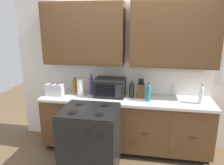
{
  "coord_description": "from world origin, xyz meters",
  "views": [
    {
      "loc": [
        0.37,
        -3.0,
        2.07
      ],
      "look_at": [
        -0.21,
        0.27,
        1.16
      ],
      "focal_mm": 35.64,
      "sensor_mm": 36.0,
      "label": 1
    }
  ],
  "objects_px": {
    "microwave": "(110,87)",
    "paper_towel_roll": "(81,87)",
    "knife_block": "(141,90)",
    "bottle_clear": "(201,94)",
    "toaster": "(55,90)",
    "bottle_teal": "(149,92)",
    "bottle_violet": "(91,84)",
    "stove_range": "(90,141)",
    "bottle_dark": "(132,89)",
    "bottle_amber": "(75,85)"
  },
  "relations": [
    {
      "from": "microwave",
      "to": "paper_towel_roll",
      "type": "xyz_separation_m",
      "value": [
        -0.47,
        -0.04,
        -0.01
      ]
    },
    {
      "from": "toaster",
      "to": "stove_range",
      "type": "bearing_deg",
      "value": -37.78
    },
    {
      "from": "bottle_clear",
      "to": "bottle_amber",
      "type": "distance_m",
      "value": 2.0
    },
    {
      "from": "stove_range",
      "to": "bottle_clear",
      "type": "distance_m",
      "value": 1.72
    },
    {
      "from": "bottle_clear",
      "to": "bottle_teal",
      "type": "relative_size",
      "value": 1.02
    },
    {
      "from": "stove_range",
      "to": "toaster",
      "type": "height_order",
      "value": "toaster"
    },
    {
      "from": "microwave",
      "to": "knife_block",
      "type": "xyz_separation_m",
      "value": [
        0.49,
        0.01,
        -0.02
      ]
    },
    {
      "from": "stove_range",
      "to": "bottle_amber",
      "type": "distance_m",
      "value": 1.07
    },
    {
      "from": "bottle_teal",
      "to": "bottle_clear",
      "type": "bearing_deg",
      "value": 1.12
    },
    {
      "from": "paper_towel_roll",
      "to": "bottle_teal",
      "type": "bearing_deg",
      "value": -4.89
    },
    {
      "from": "bottle_clear",
      "to": "bottle_amber",
      "type": "height_order",
      "value": "bottle_clear"
    },
    {
      "from": "knife_block",
      "to": "bottle_clear",
      "type": "height_order",
      "value": "knife_block"
    },
    {
      "from": "microwave",
      "to": "bottle_teal",
      "type": "xyz_separation_m",
      "value": [
        0.62,
        -0.14,
        0.0
      ]
    },
    {
      "from": "knife_block",
      "to": "bottle_amber",
      "type": "distance_m",
      "value": 1.12
    },
    {
      "from": "stove_range",
      "to": "bottle_amber",
      "type": "xyz_separation_m",
      "value": [
        -0.47,
        0.79,
        0.56
      ]
    },
    {
      "from": "microwave",
      "to": "bottle_violet",
      "type": "distance_m",
      "value": 0.33
    },
    {
      "from": "bottle_teal",
      "to": "toaster",
      "type": "bearing_deg",
      "value": 179.52
    },
    {
      "from": "bottle_dark",
      "to": "microwave",
      "type": "bearing_deg",
      "value": 175.64
    },
    {
      "from": "microwave",
      "to": "bottle_amber",
      "type": "relative_size",
      "value": 1.89
    },
    {
      "from": "stove_range",
      "to": "bottle_violet",
      "type": "height_order",
      "value": "bottle_violet"
    },
    {
      "from": "bottle_amber",
      "to": "bottle_teal",
      "type": "bearing_deg",
      "value": -10.54
    },
    {
      "from": "microwave",
      "to": "paper_towel_roll",
      "type": "bearing_deg",
      "value": -174.6
    },
    {
      "from": "paper_towel_roll",
      "to": "toaster",
      "type": "bearing_deg",
      "value": -168.82
    },
    {
      "from": "paper_towel_roll",
      "to": "bottle_violet",
      "type": "height_order",
      "value": "bottle_violet"
    },
    {
      "from": "knife_block",
      "to": "toaster",
      "type": "bearing_deg",
      "value": -174.53
    },
    {
      "from": "stove_range",
      "to": "knife_block",
      "type": "relative_size",
      "value": 3.06
    },
    {
      "from": "microwave",
      "to": "paper_towel_roll",
      "type": "distance_m",
      "value": 0.48
    },
    {
      "from": "paper_towel_roll",
      "to": "bottle_teal",
      "type": "relative_size",
      "value": 0.9
    },
    {
      "from": "toaster",
      "to": "bottle_violet",
      "type": "xyz_separation_m",
      "value": [
        0.56,
        0.17,
        0.07
      ]
    },
    {
      "from": "bottle_violet",
      "to": "bottle_clear",
      "type": "height_order",
      "value": "bottle_violet"
    },
    {
      "from": "paper_towel_roll",
      "to": "bottle_teal",
      "type": "distance_m",
      "value": 1.09
    },
    {
      "from": "toaster",
      "to": "bottle_teal",
      "type": "bearing_deg",
      "value": -0.48
    },
    {
      "from": "paper_towel_roll",
      "to": "bottle_amber",
      "type": "relative_size",
      "value": 1.02
    },
    {
      "from": "stove_range",
      "to": "bottle_amber",
      "type": "relative_size",
      "value": 3.74
    },
    {
      "from": "bottle_violet",
      "to": "bottle_teal",
      "type": "bearing_deg",
      "value": -11.15
    },
    {
      "from": "toaster",
      "to": "bottle_clear",
      "type": "height_order",
      "value": "bottle_clear"
    },
    {
      "from": "bottle_clear",
      "to": "bottle_teal",
      "type": "bearing_deg",
      "value": -178.88
    },
    {
      "from": "bottle_amber",
      "to": "bottle_violet",
      "type": "bearing_deg",
      "value": -8.63
    },
    {
      "from": "bottle_dark",
      "to": "paper_towel_roll",
      "type": "bearing_deg",
      "value": -178.76
    },
    {
      "from": "knife_block",
      "to": "bottle_clear",
      "type": "bearing_deg",
      "value": -8.4
    },
    {
      "from": "knife_block",
      "to": "microwave",
      "type": "bearing_deg",
      "value": -179.28
    },
    {
      "from": "paper_towel_roll",
      "to": "bottle_amber",
      "type": "bearing_deg",
      "value": 136.68
    },
    {
      "from": "bottle_violet",
      "to": "toaster",
      "type": "bearing_deg",
      "value": -162.92
    },
    {
      "from": "bottle_violet",
      "to": "bottle_dark",
      "type": "distance_m",
      "value": 0.68
    },
    {
      "from": "paper_towel_roll",
      "to": "bottle_dark",
      "type": "xyz_separation_m",
      "value": [
        0.83,
        0.02,
        0.0
      ]
    },
    {
      "from": "bottle_dark",
      "to": "bottle_teal",
      "type": "height_order",
      "value": "bottle_teal"
    },
    {
      "from": "toaster",
      "to": "bottle_dark",
      "type": "height_order",
      "value": "bottle_dark"
    },
    {
      "from": "bottle_dark",
      "to": "bottle_amber",
      "type": "height_order",
      "value": "bottle_dark"
    },
    {
      "from": "bottle_teal",
      "to": "paper_towel_roll",
      "type": "bearing_deg",
      "value": 175.11
    },
    {
      "from": "microwave",
      "to": "bottle_dark",
      "type": "bearing_deg",
      "value": -4.36
    }
  ]
}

